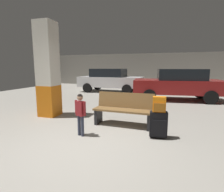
{
  "coord_description": "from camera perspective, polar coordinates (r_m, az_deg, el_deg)",
  "views": [
    {
      "loc": [
        1.54,
        -3.02,
        1.56
      ],
      "look_at": [
        0.24,
        1.3,
        0.85
      ],
      "focal_mm": 28.56,
      "sensor_mm": 36.0,
      "label": 1
    }
  ],
  "objects": [
    {
      "name": "backpack_bright",
      "position": [
        4.04,
        14.86,
        -2.63
      ],
      "size": [
        0.29,
        0.21,
        0.34
      ],
      "color": "orange",
      "rests_on": "suitcase"
    },
    {
      "name": "parked_car_far",
      "position": [
        11.69,
        -0.56,
        5.28
      ],
      "size": [
        4.18,
        1.95,
        1.51
      ],
      "color": "silver",
      "rests_on": "ground_plane"
    },
    {
      "name": "bench",
      "position": [
        4.87,
        3.75,
        -4.34
      ],
      "size": [
        1.63,
        0.61,
        0.89
      ],
      "color": "brown",
      "rests_on": "ground_plane"
    },
    {
      "name": "suitcase",
      "position": [
        4.15,
        14.62,
        -8.73
      ],
      "size": [
        0.4,
        0.27,
        0.6
      ],
      "color": "black",
      "rests_on": "ground_plane"
    },
    {
      "name": "ground_plane",
      "position": [
        7.37,
        4.21,
        -3.68
      ],
      "size": [
        18.0,
        18.0,
        0.1
      ],
      "primitive_type": "cube",
      "color": "gray"
    },
    {
      "name": "structural_pillar",
      "position": [
        6.11,
        -19.83,
        7.73
      ],
      "size": [
        0.57,
        0.57,
        2.99
      ],
      "color": "orange",
      "rests_on": "ground_plane"
    },
    {
      "name": "garage_back_wall",
      "position": [
        15.95,
        11.25,
        8.24
      ],
      "size": [
        18.0,
        0.12,
        2.8
      ],
      "primitive_type": "cube",
      "color": "gray",
      "rests_on": "ground_plane"
    },
    {
      "name": "child",
      "position": [
        4.14,
        -10.09,
        -4.51
      ],
      "size": [
        0.32,
        0.24,
        0.99
      ],
      "color": "#33384C",
      "rests_on": "ground_plane"
    },
    {
      "name": "parked_car_near",
      "position": [
        9.22,
        20.26,
        3.72
      ],
      "size": [
        4.25,
        2.11,
        1.51
      ],
      "color": "maroon",
      "rests_on": "ground_plane"
    }
  ]
}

